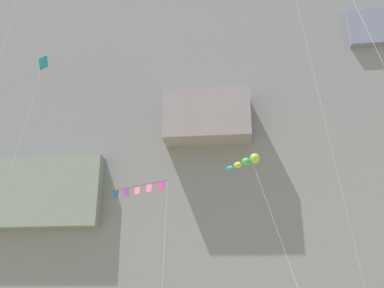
{
  "coord_description": "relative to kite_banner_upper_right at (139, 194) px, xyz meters",
  "views": [
    {
      "loc": [
        3.75,
        -3.86,
        2.57
      ],
      "look_at": [
        0.79,
        21.99,
        12.15
      ],
      "focal_mm": 38.3,
      "sensor_mm": 36.0,
      "label": 1
    }
  ],
  "objects": [
    {
      "name": "kite_windsock_near_cliff",
      "position": [
        6.95,
        -0.51,
        1.74
      ],
      "size": [
        4.31,
        4.56,
        10.72
      ],
      "color": "#8CCC33",
      "rests_on": "ground"
    },
    {
      "name": "kite_banner_upper_right",
      "position": [
        0.0,
        0.0,
        0.0
      ],
      "size": [
        4.43,
        4.15,
        9.14
      ],
      "color": "black",
      "rests_on": "ground"
    },
    {
      "name": "kite_diamond_front_field",
      "position": [
        -13.22,
        9.69,
        15.68
      ],
      "size": [
        1.3,
        5.16,
        26.11
      ],
      "color": "teal",
      "rests_on": "ground"
    },
    {
      "name": "cliff_face",
      "position": [
        2.54,
        38.29,
        19.64
      ],
      "size": [
        180.0,
        25.03,
        56.47
      ],
      "color": "gray",
      "rests_on": "ground"
    }
  ]
}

